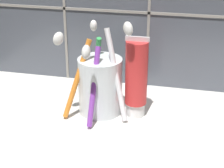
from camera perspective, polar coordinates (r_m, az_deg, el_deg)
The scene contains 3 objects.
sink_counter at distance 63.29cm, azimuth 1.22°, elevation -7.54°, with size 68.58×37.34×2.00cm, color silver.
toothbrush_cup at distance 65.54cm, azimuth -1.88°, elevation 0.03°, with size 13.57×15.24×17.95cm.
toothpaste_tube at distance 63.72cm, azimuth 3.72°, elevation 0.96°, with size 3.99×3.80×14.47cm.
Camera 1 is at (10.85, -52.54, 34.57)cm, focal length 60.00 mm.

